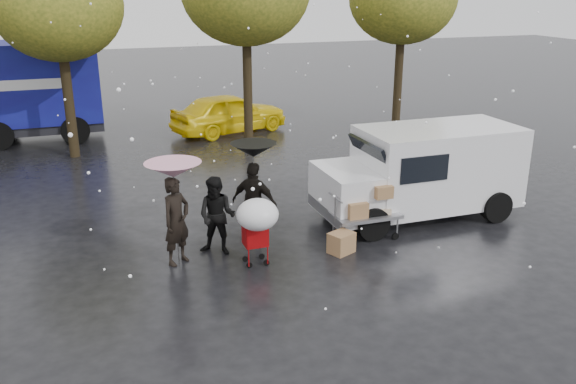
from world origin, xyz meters
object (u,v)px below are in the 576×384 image
object	(u,v)px
person_black	(254,203)
vendor_cart	(369,207)
person_pink	(176,221)
shopping_cart	(257,218)
yellow_taxi	(229,113)
white_van	(423,171)

from	to	relation	value
person_black	vendor_cart	bearing A→B (deg)	-151.04
vendor_cart	person_pink	bearing A→B (deg)	178.39
vendor_cart	shopping_cart	bearing A→B (deg)	-167.61
person_black	shopping_cart	bearing A→B (deg)	119.22
shopping_cart	vendor_cart	bearing A→B (deg)	12.39
person_pink	yellow_taxi	bearing A→B (deg)	35.16
person_pink	white_van	size ratio (longest dim) A/B	0.37
person_pink	person_black	world-z (taller)	person_pink
person_black	white_van	xyz separation A→B (m)	(4.33, 0.19, 0.25)
vendor_cart	white_van	xyz separation A→B (m)	(1.84, 0.82, 0.43)
person_pink	person_black	distance (m)	1.86
person_black	yellow_taxi	world-z (taller)	person_black
person_pink	shopping_cart	xyz separation A→B (m)	(1.48, -0.73, 0.14)
shopping_cart	white_van	bearing A→B (deg)	17.14
person_pink	vendor_cart	bearing A→B (deg)	-37.02
person_black	white_van	size ratio (longest dim) A/B	0.37
vendor_cart	white_van	distance (m)	2.06
vendor_cart	yellow_taxi	size ratio (longest dim) A/B	0.34
shopping_cart	yellow_taxi	world-z (taller)	yellow_taxi
person_black	vendor_cart	size ratio (longest dim) A/B	1.20
person_pink	yellow_taxi	world-z (taller)	person_pink
shopping_cart	yellow_taxi	bearing A→B (deg)	78.57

